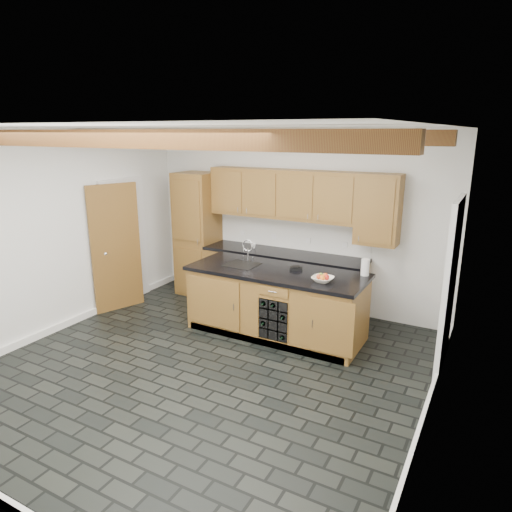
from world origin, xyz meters
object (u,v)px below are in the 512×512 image
at_px(fruit_bowl, 323,279).
at_px(paper_towel, 365,267).
at_px(kitchen_scale, 296,268).
at_px(island, 276,303).

relative_size(fruit_bowl, paper_towel, 1.22).
height_order(kitchen_scale, paper_towel, paper_towel).
bearing_deg(kitchen_scale, island, -165.06).
relative_size(island, kitchen_scale, 12.53).
xyz_separation_m(kitchen_scale, fruit_bowl, (0.50, -0.31, 0.01)).
height_order(kitchen_scale, fruit_bowl, fruit_bowl).
distance_m(kitchen_scale, paper_towel, 0.92).
height_order(island, paper_towel, paper_towel).
bearing_deg(island, fruit_bowl, -11.78).
bearing_deg(kitchen_scale, paper_towel, -8.77).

